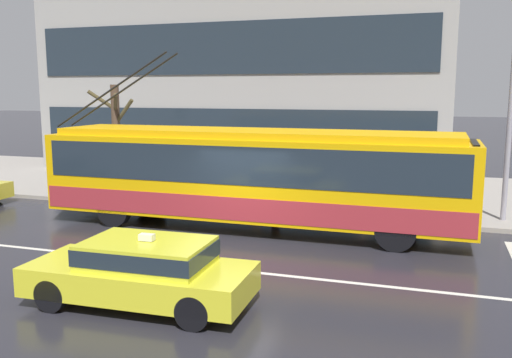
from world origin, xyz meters
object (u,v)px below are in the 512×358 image
trolleybus (252,175)px  pedestrian_at_shelter (278,160)px  pedestrian_approaching_curb (366,158)px  street_lamp (512,89)px  pedestrian_walking_past (258,153)px  street_tree_bare (116,130)px  taxi_oncoming_near (143,269)px

trolleybus → pedestrian_at_shelter: size_ratio=6.28×
pedestrian_approaching_curb → street_lamp: street_lamp is taller
pedestrian_walking_past → street_tree_bare: size_ratio=0.49×
taxi_oncoming_near → pedestrian_walking_past: size_ratio=2.12×
pedestrian_approaching_curb → pedestrian_walking_past: bearing=-175.4°
trolleybus → street_lamp: bearing=21.3°
pedestrian_approaching_curb → street_tree_bare: (-10.48, 0.77, 0.70)m
taxi_oncoming_near → pedestrian_approaching_curb: 10.95m
taxi_oncoming_near → pedestrian_at_shelter: pedestrian_at_shelter is taller
street_lamp → taxi_oncoming_near: bearing=-128.6°
taxi_oncoming_near → street_lamp: (7.22, 9.04, 3.39)m
taxi_oncoming_near → pedestrian_walking_past: (-1.00, 10.21, 1.07)m
taxi_oncoming_near → pedestrian_walking_past: bearing=95.6°
pedestrian_walking_past → street_tree_bare: street_tree_bare is taller
street_tree_bare → pedestrian_walking_past: bearing=-9.3°
taxi_oncoming_near → pedestrian_approaching_curb: pedestrian_approaching_curb is taller
pedestrian_walking_past → taxi_oncoming_near: bearing=-84.4°
trolleybus → taxi_oncoming_near: bearing=-90.8°
pedestrian_walking_past → street_tree_bare: (-6.62, 1.08, 0.63)m
taxi_oncoming_near → pedestrian_at_shelter: 8.51m
pedestrian_walking_past → street_lamp: street_lamp is taller
pedestrian_at_shelter → pedestrian_approaching_curb: pedestrian_at_shelter is taller
trolleybus → street_lamp: street_lamp is taller
trolleybus → pedestrian_at_shelter: bearing=85.6°
street_lamp → trolleybus: bearing=-158.7°
trolleybus → taxi_oncoming_near: 6.32m
pedestrian_at_shelter → street_lamp: bearing=4.9°
trolleybus → street_tree_bare: (-7.71, 5.04, 0.80)m
pedestrian_walking_past → street_tree_bare: bearing=170.7°
pedestrian_at_shelter → pedestrian_approaching_curb: (2.60, 2.08, -0.07)m
pedestrian_approaching_curb → street_lamp: 5.19m
taxi_oncoming_near → pedestrian_approaching_curb: (2.86, 10.52, 1.01)m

